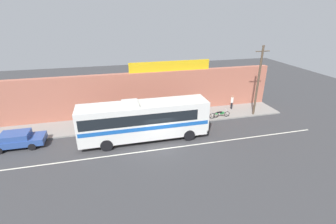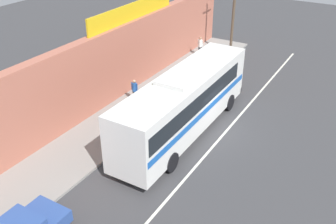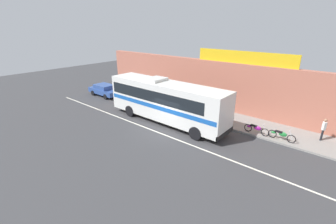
% 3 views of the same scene
% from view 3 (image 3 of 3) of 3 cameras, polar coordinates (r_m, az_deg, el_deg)
% --- Properties ---
extents(ground_plane, '(70.00, 70.00, 0.00)m').
position_cam_3_polar(ground_plane, '(18.90, -0.42, -4.44)').
color(ground_plane, '#3A3A3D').
extents(sidewalk_slab, '(30.00, 3.60, 0.14)m').
position_cam_3_polar(sidewalk_slab, '(22.76, 8.12, 0.03)').
color(sidewalk_slab, gray).
rests_on(sidewalk_slab, ground_plane).
extents(storefront_facade, '(30.00, 0.70, 4.80)m').
position_cam_3_polar(storefront_facade, '(23.86, 11.20, 6.68)').
color(storefront_facade, '#B26651').
rests_on(storefront_facade, ground_plane).
extents(storefront_billboard, '(9.13, 0.12, 1.10)m').
position_cam_3_polar(storefront_billboard, '(22.13, 18.28, 12.75)').
color(storefront_billboard, gold).
rests_on(storefront_billboard, storefront_facade).
extents(road_center_stripe, '(30.00, 0.14, 0.01)m').
position_cam_3_polar(road_center_stripe, '(18.36, -2.05, -5.23)').
color(road_center_stripe, silver).
rests_on(road_center_stripe, ground_plane).
extents(intercity_bus, '(11.47, 2.59, 3.78)m').
position_cam_3_polar(intercity_bus, '(19.77, -0.72, 3.15)').
color(intercity_bus, silver).
rests_on(intercity_bus, ground_plane).
extents(parked_car, '(4.37, 1.89, 1.37)m').
position_cam_3_polar(parked_car, '(28.85, -15.45, 5.33)').
color(parked_car, '#2D4C93').
rests_on(parked_car, ground_plane).
extents(motorcycle_black, '(1.93, 0.56, 0.94)m').
position_cam_3_polar(motorcycle_black, '(18.73, 26.33, -5.09)').
color(motorcycle_black, black).
rests_on(motorcycle_black, sidewalk_slab).
extents(motorcycle_blue, '(1.95, 0.56, 0.94)m').
position_cam_3_polar(motorcycle_blue, '(19.05, 21.04, -3.85)').
color(motorcycle_blue, black).
rests_on(motorcycle_blue, sidewalk_slab).
extents(motorcycle_red, '(1.91, 0.56, 0.94)m').
position_cam_3_polar(motorcycle_red, '(20.27, 13.40, -1.49)').
color(motorcycle_red, black).
rests_on(motorcycle_red, sidewalk_slab).
extents(pedestrian_far_right, '(0.30, 0.48, 1.56)m').
position_cam_3_polar(pedestrian_far_right, '(22.71, 9.85, 2.47)').
color(pedestrian_far_right, brown).
rests_on(pedestrian_far_right, sidewalk_slab).
extents(pedestrian_far_left, '(0.30, 0.48, 1.68)m').
position_cam_3_polar(pedestrian_far_left, '(20.05, 34.22, -3.26)').
color(pedestrian_far_left, black).
rests_on(pedestrian_far_left, sidewalk_slab).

